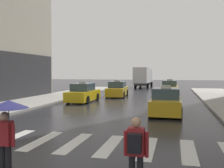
{
  "coord_description": "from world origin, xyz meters",
  "views": [
    {
      "loc": [
        3.58,
        -5.72,
        2.63
      ],
      "look_at": [
        0.2,
        8.0,
        1.96
      ],
      "focal_mm": 40.86,
      "sensor_mm": 36.0,
      "label": 1
    }
  ],
  "objects_px": {
    "taxi_third": "(117,90)",
    "taxi_fourth": "(170,88)",
    "taxi_second": "(83,94)",
    "pedestrian_with_backpack": "(136,149)",
    "taxi_lead": "(166,102)",
    "pedestrian_with_umbrella": "(7,117)",
    "box_truck": "(143,77)"
  },
  "relations": [
    {
      "from": "taxi_third",
      "to": "taxi_fourth",
      "type": "relative_size",
      "value": 1.01
    },
    {
      "from": "taxi_second",
      "to": "taxi_third",
      "type": "relative_size",
      "value": 0.98
    },
    {
      "from": "taxi_second",
      "to": "pedestrian_with_backpack",
      "type": "height_order",
      "value": "taxi_second"
    },
    {
      "from": "taxi_lead",
      "to": "pedestrian_with_umbrella",
      "type": "height_order",
      "value": "pedestrian_with_umbrella"
    },
    {
      "from": "box_truck",
      "to": "pedestrian_with_backpack",
      "type": "relative_size",
      "value": 4.62
    },
    {
      "from": "pedestrian_with_backpack",
      "to": "taxi_third",
      "type": "bearing_deg",
      "value": 103.7
    },
    {
      "from": "taxi_lead",
      "to": "taxi_second",
      "type": "distance_m",
      "value": 8.8
    },
    {
      "from": "box_truck",
      "to": "taxi_third",
      "type": "bearing_deg",
      "value": -92.83
    },
    {
      "from": "pedestrian_with_umbrella",
      "to": "box_truck",
      "type": "bearing_deg",
      "value": 91.76
    },
    {
      "from": "taxi_lead",
      "to": "taxi_fourth",
      "type": "bearing_deg",
      "value": 90.12
    },
    {
      "from": "taxi_third",
      "to": "taxi_fourth",
      "type": "bearing_deg",
      "value": 37.48
    },
    {
      "from": "pedestrian_with_backpack",
      "to": "box_truck",
      "type": "bearing_deg",
      "value": 96.62
    },
    {
      "from": "taxi_fourth",
      "to": "box_truck",
      "type": "relative_size",
      "value": 0.6
    },
    {
      "from": "pedestrian_with_umbrella",
      "to": "taxi_third",
      "type": "bearing_deg",
      "value": 95.29
    },
    {
      "from": "taxi_fourth",
      "to": "pedestrian_with_umbrella",
      "type": "height_order",
      "value": "pedestrian_with_umbrella"
    },
    {
      "from": "taxi_third",
      "to": "taxi_fourth",
      "type": "height_order",
      "value": "same"
    },
    {
      "from": "taxi_third",
      "to": "pedestrian_with_umbrella",
      "type": "height_order",
      "value": "pedestrian_with_umbrella"
    },
    {
      "from": "taxi_third",
      "to": "box_truck",
      "type": "height_order",
      "value": "box_truck"
    },
    {
      "from": "pedestrian_with_umbrella",
      "to": "taxi_fourth",
      "type": "bearing_deg",
      "value": 82.22
    },
    {
      "from": "taxi_second",
      "to": "pedestrian_with_umbrella",
      "type": "distance_m",
      "value": 16.21
    },
    {
      "from": "box_truck",
      "to": "taxi_lead",
      "type": "bearing_deg",
      "value": -80.1
    },
    {
      "from": "taxi_second",
      "to": "box_truck",
      "type": "height_order",
      "value": "box_truck"
    },
    {
      "from": "taxi_third",
      "to": "pedestrian_with_backpack",
      "type": "bearing_deg",
      "value": -76.3
    },
    {
      "from": "taxi_third",
      "to": "pedestrian_with_umbrella",
      "type": "xyz_separation_m",
      "value": [
        1.95,
        -21.01,
        0.79
      ]
    },
    {
      "from": "box_truck",
      "to": "pedestrian_with_umbrella",
      "type": "bearing_deg",
      "value": -88.24
    },
    {
      "from": "taxi_second",
      "to": "taxi_fourth",
      "type": "relative_size",
      "value": 0.99
    },
    {
      "from": "pedestrian_with_umbrella",
      "to": "pedestrian_with_backpack",
      "type": "height_order",
      "value": "pedestrian_with_umbrella"
    },
    {
      "from": "taxi_lead",
      "to": "box_truck",
      "type": "distance_m",
      "value": 26.83
    },
    {
      "from": "taxi_lead",
      "to": "pedestrian_with_umbrella",
      "type": "distance_m",
      "value": 11.4
    },
    {
      "from": "taxi_second",
      "to": "taxi_lead",
      "type": "bearing_deg",
      "value": -33.82
    },
    {
      "from": "pedestrian_with_umbrella",
      "to": "pedestrian_with_backpack",
      "type": "distance_m",
      "value": 3.23
    },
    {
      "from": "taxi_lead",
      "to": "pedestrian_with_backpack",
      "type": "xyz_separation_m",
      "value": [
        -0.28,
        -10.85,
        0.25
      ]
    }
  ]
}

